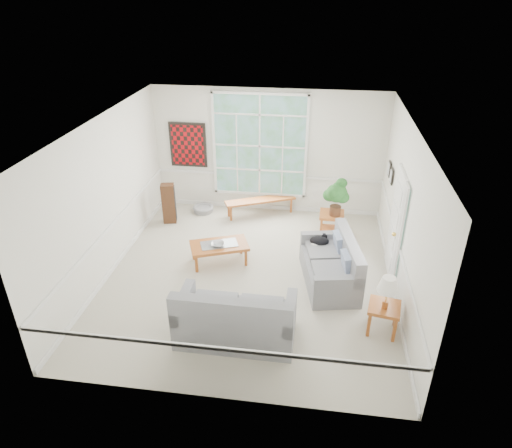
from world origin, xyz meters
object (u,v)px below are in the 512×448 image
Objects in this scene: loveseat_front at (236,311)px; side_table at (383,318)px; coffee_table at (220,253)px; end_table at (331,224)px; loveseat_right at (330,261)px.

loveseat_front is 3.68× the size of side_table.
coffee_table is 2.70m from end_table.
loveseat_right is at bearing 49.97° from loveseat_front.
loveseat_front reaches higher than side_table.
end_table is 1.06× the size of side_table.
loveseat_right reaches higher than coffee_table.
side_table is (3.08, -1.65, 0.04)m from coffee_table.
loveseat_front is 3.48× the size of end_table.
side_table is (2.35, 0.46, -0.25)m from loveseat_front.
loveseat_front is 2.26m from coffee_table.
coffee_table is at bearing -146.76° from end_table.
loveseat_right is 2.28m from loveseat_front.
loveseat_front reaches higher than loveseat_right.
side_table is at bearing -49.77° from coffee_table.
side_table is at bearing 11.60° from loveseat_front.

